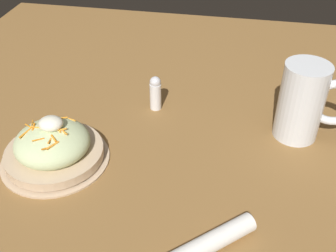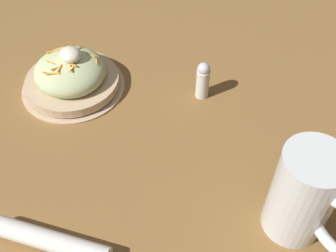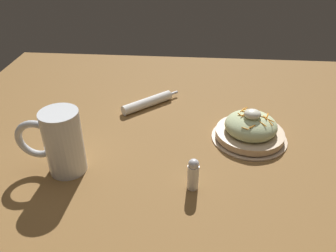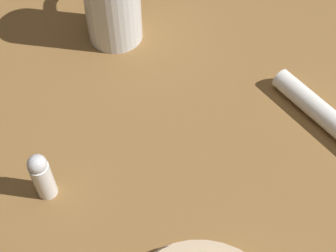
{
  "view_description": "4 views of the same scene",
  "coord_description": "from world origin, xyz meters",
  "px_view_note": "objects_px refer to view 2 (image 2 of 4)",
  "views": [
    {
      "loc": [
        -0.1,
        0.65,
        0.55
      ],
      "look_at": [
        0.02,
        0.01,
        0.06
      ],
      "focal_mm": 44.02,
      "sensor_mm": 36.0,
      "label": 1
    },
    {
      "loc": [
        -0.41,
        0.24,
        0.59
      ],
      "look_at": [
        -0.02,
        0.01,
        0.07
      ],
      "focal_mm": 43.76,
      "sensor_mm": 36.0,
      "label": 2
    },
    {
      "loc": [
        0.07,
        -0.74,
        0.56
      ],
      "look_at": [
        0.0,
        0.05,
        0.05
      ],
      "focal_mm": 36.66,
      "sensor_mm": 36.0,
      "label": 3
    },
    {
      "loc": [
        0.38,
        0.06,
        0.58
      ],
      "look_at": [
        0.01,
        0.03,
        0.08
      ],
      "focal_mm": 51.78,
      "sensor_mm": 36.0,
      "label": 4
    }
  ],
  "objects_px": {
    "napkin_roll": "(50,241)",
    "salt_shaker": "(203,80)",
    "salad_plate": "(71,76)",
    "beer_mug": "(304,200)"
  },
  "relations": [
    {
      "from": "salad_plate",
      "to": "salt_shaker",
      "type": "bearing_deg",
      "value": -125.81
    },
    {
      "from": "salad_plate",
      "to": "salt_shaker",
      "type": "distance_m",
      "value": 0.27
    },
    {
      "from": "salt_shaker",
      "to": "napkin_roll",
      "type": "bearing_deg",
      "value": 112.41
    },
    {
      "from": "napkin_roll",
      "to": "beer_mug",
      "type": "bearing_deg",
      "value": -115.58
    },
    {
      "from": "napkin_roll",
      "to": "salt_shaker",
      "type": "xyz_separation_m",
      "value": [
        0.16,
        -0.38,
        0.03
      ]
    },
    {
      "from": "beer_mug",
      "to": "salt_shaker",
      "type": "distance_m",
      "value": 0.32
    },
    {
      "from": "salad_plate",
      "to": "beer_mug",
      "type": "xyz_separation_m",
      "value": [
        -0.48,
        -0.18,
        0.04
      ]
    },
    {
      "from": "beer_mug",
      "to": "salad_plate",
      "type": "bearing_deg",
      "value": 20.2
    },
    {
      "from": "beer_mug",
      "to": "napkin_roll",
      "type": "relative_size",
      "value": 0.94
    },
    {
      "from": "salt_shaker",
      "to": "beer_mug",
      "type": "bearing_deg",
      "value": 172.46
    }
  ]
}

